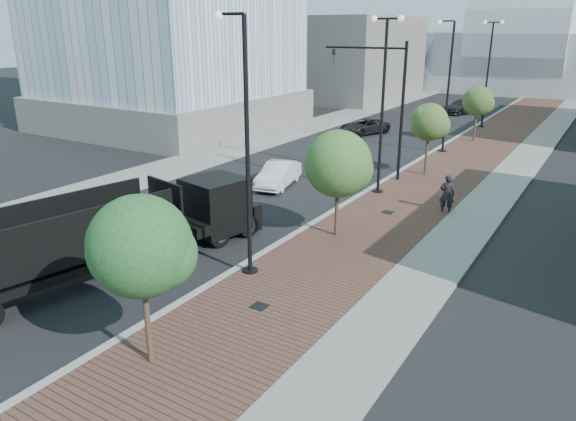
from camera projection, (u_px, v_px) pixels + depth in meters
The scene contains 23 objects.
sidewalk at pixel (501, 142), 42.51m from camera, with size 7.00×140.00×0.12m, color #4C2D23.
concrete_strip at pixel (538, 146), 41.16m from camera, with size 2.40×140.00×0.13m, color slate.
curb at pixel (457, 137), 44.26m from camera, with size 0.30×140.00×0.14m, color gray.
west_sidewalk at pixel (319, 123), 50.77m from camera, with size 4.00×140.00×0.12m, color slate.
dump_truck at pixel (149, 229), 20.72m from camera, with size 4.87×13.48×3.07m.
white_sedan at pixel (278, 174), 30.76m from camera, with size 1.47×4.22×1.39m, color silver.
dark_car_mid at pixel (364, 126), 45.90m from camera, with size 2.16×4.68×1.30m, color black.
dark_car_far at pixel (463, 106), 56.77m from camera, with size 2.11×5.19×1.51m, color black.
pedestrian at pixel (447, 194), 26.05m from camera, with size 0.72×0.47×1.98m, color black.
streetlight_1 at pixel (245, 160), 18.55m from camera, with size 1.44×0.56×9.21m.
streetlight_2 at pixel (383, 106), 27.97m from camera, with size 1.72×0.56×9.28m.
streetlight_3 at pixel (446, 92), 37.81m from camera, with size 1.44×0.56×9.21m.
streetlight_4 at pixel (488, 74), 47.23m from camera, with size 1.72×0.56×9.28m.
traffic_mast at pixel (388, 96), 30.78m from camera, with size 5.09×0.20×8.00m.
tree_0 at pixel (142, 247), 13.46m from camera, with size 2.66×2.66×4.82m.
tree_1 at pixel (339, 164), 22.34m from camera, with size 2.85×2.85×4.73m.
tree_2 at pixel (430, 122), 31.96m from camera, with size 2.33×2.26×4.47m.
tree_3 at pixel (479, 101), 41.61m from camera, with size 2.37×2.32×4.44m.
tower_podium at pixel (173, 110), 49.39m from camera, with size 19.00×19.00×3.00m, color #67625C.
convention_center at pixel (531, 47), 79.45m from camera, with size 50.00×30.00×50.00m.
commercial_block_nw at pixel (347, 58), 68.72m from camera, with size 14.00×20.00×10.00m, color #65615B.
utility_cover_1 at pixel (259, 306), 17.36m from camera, with size 0.50×0.50×0.02m, color black.
utility_cover_2 at pixel (388, 212), 26.18m from camera, with size 0.50×0.50×0.02m, color black.
Camera 1 is at (11.35, -4.58, 8.70)m, focal length 33.37 mm.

